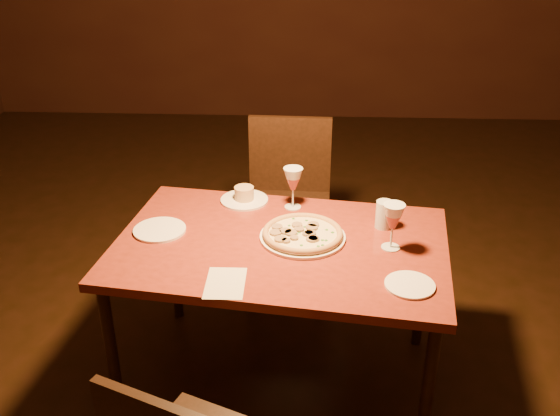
{
  "coord_description": "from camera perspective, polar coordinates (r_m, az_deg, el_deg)",
  "views": [
    {
      "loc": [
        -0.04,
        -2.2,
        1.9
      ],
      "look_at": [
        -0.14,
        -0.06,
        0.81
      ],
      "focal_mm": 40.0,
      "sensor_mm": 36.0,
      "label": 1
    }
  ],
  "objects": [
    {
      "name": "dining_table",
      "position": [
        2.46,
        0.06,
        -4.39
      ],
      "size": [
        1.38,
        0.99,
        0.69
      ],
      "rotation": [
        0.0,
        0.0,
        -0.14
      ],
      "color": "maroon",
      "rests_on": "floor"
    },
    {
      "name": "ramekin_saucer",
      "position": [
        2.74,
        -3.29,
        1.06
      ],
      "size": [
        0.21,
        0.21,
        0.07
      ],
      "color": "white",
      "rests_on": "dining_table"
    },
    {
      "name": "chair_far",
      "position": [
        3.22,
        0.74,
        1.08
      ],
      "size": [
        0.44,
        0.44,
        0.89
      ],
      "rotation": [
        0.0,
        0.0,
        -0.03
      ],
      "color": "black",
      "rests_on": "floor"
    },
    {
      "name": "wine_glass_far",
      "position": [
        2.65,
        1.2,
        1.83
      ],
      "size": [
        0.08,
        0.08,
        0.18
      ],
      "primitive_type": null,
      "color": "#A64845",
      "rests_on": "dining_table"
    },
    {
      "name": "floor",
      "position": [
        2.91,
        2.88,
        -13.94
      ],
      "size": [
        7.0,
        7.0,
        0.0
      ],
      "primitive_type": "plane",
      "color": "black",
      "rests_on": "ground"
    },
    {
      "name": "pizza_plate",
      "position": [
        2.44,
        2.08,
        -2.39
      ],
      "size": [
        0.34,
        0.34,
        0.04
      ],
      "color": "white",
      "rests_on": "dining_table"
    },
    {
      "name": "water_tumbler",
      "position": [
        2.54,
        9.49,
        -0.58
      ],
      "size": [
        0.07,
        0.07,
        0.11
      ],
      "primitive_type": "cylinder",
      "color": "silver",
      "rests_on": "dining_table"
    },
    {
      "name": "wine_glass_right",
      "position": [
        2.38,
        10.24,
        -1.68
      ],
      "size": [
        0.08,
        0.08,
        0.18
      ],
      "primitive_type": null,
      "color": "#A64845",
      "rests_on": "dining_table"
    },
    {
      "name": "menu_card",
      "position": [
        2.19,
        -5.02,
        -6.85
      ],
      "size": [
        0.14,
        0.2,
        0.0
      ],
      "primitive_type": "cube",
      "rotation": [
        0.0,
        0.0,
        0.01
      ],
      "color": "beige",
      "rests_on": "dining_table"
    },
    {
      "name": "side_plate_near",
      "position": [
        2.21,
        11.78,
        -6.9
      ],
      "size": [
        0.17,
        0.17,
        0.01
      ],
      "primitive_type": "cylinder",
      "color": "white",
      "rests_on": "dining_table"
    },
    {
      "name": "side_plate_left",
      "position": [
        2.55,
        -10.95,
        -1.98
      ],
      "size": [
        0.21,
        0.21,
        0.01
      ],
      "primitive_type": "cylinder",
      "color": "white",
      "rests_on": "dining_table"
    }
  ]
}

